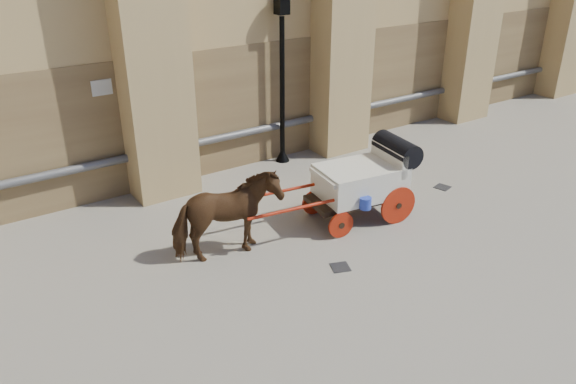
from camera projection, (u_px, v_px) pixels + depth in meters
ground at (290, 247)px, 10.62m from camera, size 90.00×90.00×0.00m
horse at (227, 217)px, 9.99m from camera, size 2.02×1.11×1.63m
carriage at (366, 178)px, 11.38m from camera, size 3.82×1.50×1.63m
street_lamp at (282, 73)px, 13.54m from camera, size 0.40×0.40×4.28m
drain_grate_near at (340, 267)px, 9.99m from camera, size 0.41×0.41×0.01m
drain_grate_far at (442, 187)px, 13.04m from camera, size 0.39×0.39×0.01m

